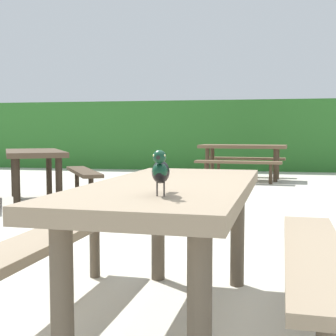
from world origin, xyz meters
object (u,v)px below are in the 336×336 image
object	(u,v)px
picnic_table_foreground	(172,218)
bird_grackle	(161,170)
picnic_table_far_centre	(243,154)
picnic_table_mid_right	(34,163)

from	to	relation	value
picnic_table_foreground	bird_grackle	size ratio (longest dim) A/B	6.41
picnic_table_far_centre	picnic_table_mid_right	bearing A→B (deg)	-126.82
picnic_table_mid_right	picnic_table_far_centre	distance (m)	4.72
picnic_table_foreground	picnic_table_far_centre	distance (m)	7.65
picnic_table_foreground	picnic_table_far_centre	bearing A→B (deg)	89.33
picnic_table_foreground	picnic_table_far_centre	size ratio (longest dim) A/B	0.98
bird_grackle	picnic_table_mid_right	size ratio (longest dim) A/B	0.12
bird_grackle	picnic_table_foreground	bearing A→B (deg)	95.48
picnic_table_foreground	picnic_table_mid_right	distance (m)	4.74
picnic_table_mid_right	picnic_table_far_centre	xyz separation A→B (m)	(2.83, 3.78, 0.00)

